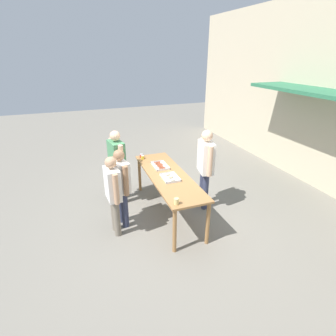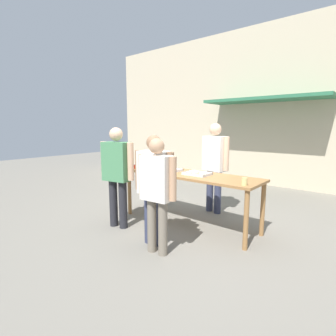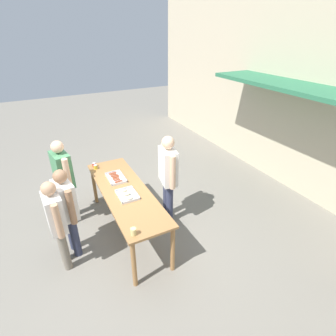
# 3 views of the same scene
# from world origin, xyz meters

# --- Properties ---
(ground_plane) EXTENTS (24.00, 24.00, 0.00)m
(ground_plane) POSITION_xyz_m (0.00, 0.00, 0.00)
(ground_plane) COLOR slate
(building_facade_back) EXTENTS (12.00, 1.11, 4.50)m
(building_facade_back) POSITION_xyz_m (0.00, 3.98, 2.26)
(building_facade_back) COLOR beige
(building_facade_back) RESTS_ON ground
(serving_table) EXTENTS (2.50, 0.76, 0.90)m
(serving_table) POSITION_xyz_m (0.00, 0.00, 0.80)
(serving_table) COLOR olive
(serving_table) RESTS_ON ground
(food_tray_sausages) EXTENTS (0.48, 0.30, 0.04)m
(food_tray_sausages) POSITION_xyz_m (-0.46, -0.02, 0.92)
(food_tray_sausages) COLOR silver
(food_tray_sausages) RESTS_ON serving_table
(food_tray_buns) EXTENTS (0.42, 0.31, 0.06)m
(food_tray_buns) POSITION_xyz_m (0.18, -0.02, 0.92)
(food_tray_buns) COLOR silver
(food_tray_buns) RESTS_ON serving_table
(condiment_jar_mustard) EXTENTS (0.07, 0.07, 0.09)m
(condiment_jar_mustard) POSITION_xyz_m (-1.12, -0.26, 0.95)
(condiment_jar_mustard) COLOR #B22319
(condiment_jar_mustard) RESTS_ON serving_table
(condiment_jar_ketchup) EXTENTS (0.07, 0.07, 0.09)m
(condiment_jar_ketchup) POSITION_xyz_m (-1.02, -0.26, 0.95)
(condiment_jar_ketchup) COLOR gold
(condiment_jar_ketchup) RESTS_ON serving_table
(beer_cup) EXTENTS (0.08, 0.08, 0.11)m
(beer_cup) POSITION_xyz_m (1.11, -0.26, 0.96)
(beer_cup) COLOR #DBC67A
(beer_cup) RESTS_ON serving_table
(person_server_behind_table) EXTENTS (0.65, 0.33, 1.76)m
(person_server_behind_table) POSITION_xyz_m (0.02, 0.84, 1.05)
(person_server_behind_table) COLOR #333851
(person_server_behind_table) RESTS_ON ground
(person_customer_holding_hotdog) EXTENTS (0.66, 0.33, 1.69)m
(person_customer_holding_hotdog) POSITION_xyz_m (-0.84, -0.89, 1.00)
(person_customer_holding_hotdog) COLOR #232328
(person_customer_holding_hotdog) RESTS_ON ground
(person_customer_with_cup) EXTENTS (0.60, 0.26, 1.56)m
(person_customer_with_cup) POSITION_xyz_m (0.30, -1.16, 0.92)
(person_customer_with_cup) COLOR #756B5B
(person_customer_with_cup) RESTS_ON ground
(person_customer_waiting_in_line) EXTENTS (0.62, 0.31, 1.59)m
(person_customer_waiting_in_line) POSITION_xyz_m (0.08, -0.98, 0.94)
(person_customer_waiting_in_line) COLOR #333851
(person_customer_waiting_in_line) RESTS_ON ground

